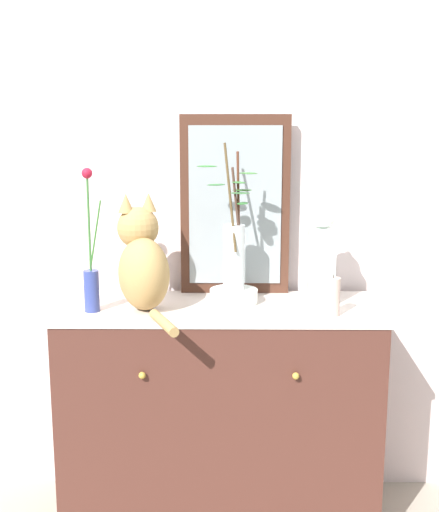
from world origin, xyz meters
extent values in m
cube|color=silver|center=(0.00, 0.28, 1.30)|extent=(4.40, 0.08, 2.60)
cube|color=#4B2820|center=(0.00, 0.00, 0.40)|extent=(1.14, 0.40, 0.81)
cube|color=beige|center=(0.00, 0.00, 0.82)|extent=(1.16, 0.41, 0.02)
sphere|color=#B79338|center=(-0.26, -0.21, 0.65)|extent=(0.02, 0.02, 0.02)
sphere|color=#B79338|center=(0.26, -0.21, 0.65)|extent=(0.02, 0.02, 0.02)
cube|color=#44261A|center=(0.06, 0.19, 1.17)|extent=(0.41, 0.03, 0.67)
cube|color=gray|center=(0.06, 0.17, 1.17)|extent=(0.35, 0.01, 0.59)
ellipsoid|color=#A9834D|center=(-0.26, -0.05, 0.96)|extent=(0.25, 0.28, 0.25)
sphere|color=#A9834D|center=(-0.29, 0.01, 1.11)|extent=(0.15, 0.15, 0.15)
cone|color=#A9834D|center=(-0.32, -0.01, 1.20)|extent=(0.06, 0.06, 0.07)
cone|color=#A9834D|center=(-0.25, 0.02, 1.20)|extent=(0.06, 0.06, 0.07)
cylinder|color=#A9834D|center=(-0.18, -0.27, 0.85)|extent=(0.11, 0.22, 0.03)
cylinder|color=#323F87|center=(-0.44, -0.08, 0.91)|extent=(0.05, 0.05, 0.14)
cylinder|color=#376A32|center=(-0.44, -0.08, 1.14)|extent=(0.01, 0.01, 0.31)
sphere|color=#AA152C|center=(-0.44, -0.08, 1.31)|extent=(0.04, 0.04, 0.04)
cylinder|color=#316D2A|center=(-0.42, -0.08, 1.10)|extent=(0.05, 0.01, 0.24)
cylinder|color=white|center=(0.05, 0.03, 0.86)|extent=(0.17, 0.17, 0.05)
cylinder|color=silver|center=(0.05, 0.03, 1.00)|extent=(0.08, 0.08, 0.24)
cylinder|color=#552E1E|center=(0.07, 0.03, 1.20)|extent=(0.02, 0.04, 0.35)
ellipsoid|color=#37692A|center=(0.08, 0.03, 1.24)|extent=(0.07, 0.04, 0.01)
ellipsoid|color=#3B7134|center=(0.10, 0.03, 1.30)|extent=(0.08, 0.06, 0.01)
cylinder|color=#483026|center=(0.06, 0.02, 1.18)|extent=(0.04, 0.03, 0.30)
ellipsoid|color=#2D6C2D|center=(0.08, 0.02, 1.20)|extent=(0.06, 0.08, 0.01)
ellipsoid|color=#3B6C3B|center=(0.07, 0.01, 1.24)|extent=(0.07, 0.04, 0.01)
ellipsoid|color=#30662E|center=(0.07, 0.00, 1.27)|extent=(0.07, 0.08, 0.01)
cylinder|color=#4C3B22|center=(0.04, 0.02, 1.22)|extent=(0.05, 0.09, 0.38)
ellipsoid|color=#346C38|center=(-0.01, 0.01, 1.26)|extent=(0.08, 0.07, 0.01)
ellipsoid|color=#2F732F|center=(-0.04, 0.01, 1.33)|extent=(0.07, 0.04, 0.01)
cube|color=white|center=(0.37, 0.04, 0.97)|extent=(0.09, 0.09, 0.28)
ellipsoid|color=white|center=(0.37, 0.04, 1.13)|extent=(0.08, 0.08, 0.05)
sphere|color=white|center=(0.37, 0.04, 1.17)|extent=(0.02, 0.02, 0.02)
cylinder|color=beige|center=(0.38, -0.12, 0.90)|extent=(0.05, 0.05, 0.13)
cylinder|color=black|center=(0.38, -0.12, 0.97)|extent=(0.00, 0.00, 0.01)
camera|label=1|loc=(0.02, -2.27, 1.47)|focal=46.12mm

